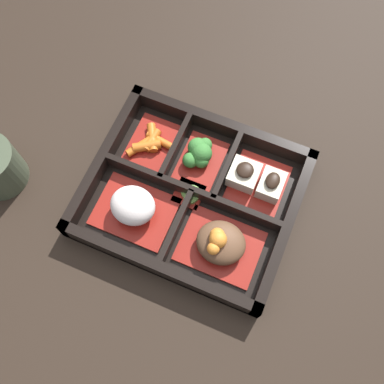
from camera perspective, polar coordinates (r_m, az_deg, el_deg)
The scene contains 9 objects.
ground_plane at distance 0.65m, azimuth -0.00°, elevation -0.80°, with size 3.00×3.00×0.00m, color black.
bento_base at distance 0.65m, azimuth -0.00°, elevation -0.65°, with size 0.29×0.24×0.01m.
bento_rim at distance 0.63m, azimuth 0.01°, elevation 0.02°, with size 0.29×0.24×0.04m.
bowl_stew at distance 0.60m, azimuth 3.61°, elevation -6.50°, with size 0.11×0.08×0.05m.
bowl_rice at distance 0.62m, azimuth -7.46°, elevation -1.90°, with size 0.11×0.08×0.05m.
bowl_tofu at distance 0.64m, azimuth 8.20°, elevation 1.47°, with size 0.08×0.09×0.04m.
bowl_greens at distance 0.65m, azimuth 0.92°, elevation 4.84°, with size 0.06×0.09×0.04m.
bowl_carrots at distance 0.67m, azimuth -5.33°, elevation 6.25°, with size 0.07×0.09×0.02m.
bowl_pickles at distance 0.64m, azimuth -0.37°, elevation -0.25°, with size 0.04×0.04×0.01m.
Camera 1 is at (-0.09, 0.21, 0.61)m, focal length 42.00 mm.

